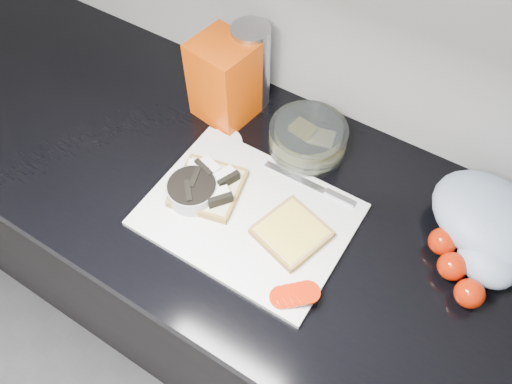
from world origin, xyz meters
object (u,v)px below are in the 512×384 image
at_px(cutting_board, 248,215).
at_px(glass_bowl, 308,139).
at_px(steel_canister, 251,67).
at_px(bread_bag, 224,80).

distance_m(cutting_board, glass_bowl, 0.22).
xyz_separation_m(cutting_board, glass_bowl, (0.02, 0.22, 0.03)).
bearing_deg(cutting_board, steel_canister, 121.22).
height_order(cutting_board, bread_bag, bread_bag).
bearing_deg(glass_bowl, cutting_board, -94.05).
bearing_deg(glass_bowl, steel_canister, 160.37).
relative_size(glass_bowl, bread_bag, 0.87).
bearing_deg(steel_canister, cutting_board, -58.78).
distance_m(glass_bowl, bread_bag, 0.22).
relative_size(bread_bag, steel_canister, 0.95).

